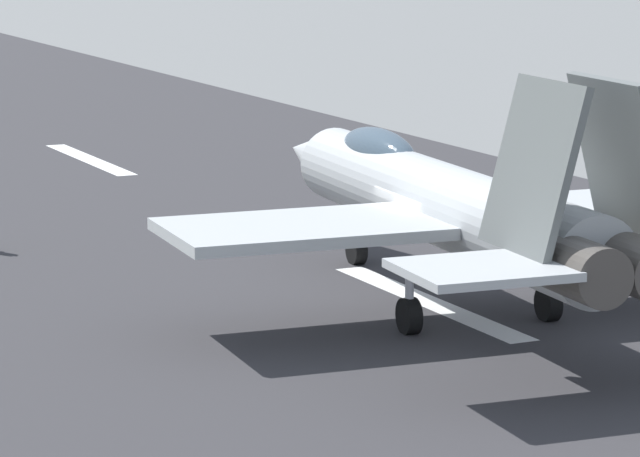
# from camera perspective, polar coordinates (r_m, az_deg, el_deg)

# --- Properties ---
(ground_plane) EXTENTS (400.00, 400.00, 0.00)m
(ground_plane) POSITION_cam_1_polar(r_m,az_deg,el_deg) (38.72, 3.58, -2.43)
(ground_plane) COLOR slate
(runway_strip) EXTENTS (240.00, 26.00, 0.02)m
(runway_strip) POSITION_cam_1_polar(r_m,az_deg,el_deg) (38.71, 3.59, -2.42)
(runway_strip) COLOR #323033
(runway_strip) RESTS_ON ground
(fighter_jet) EXTENTS (17.95, 13.06, 5.56)m
(fighter_jet) POSITION_cam_1_polar(r_m,az_deg,el_deg) (37.68, 4.10, 0.87)
(fighter_jet) COLOR #AFB2B4
(fighter_jet) RESTS_ON ground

